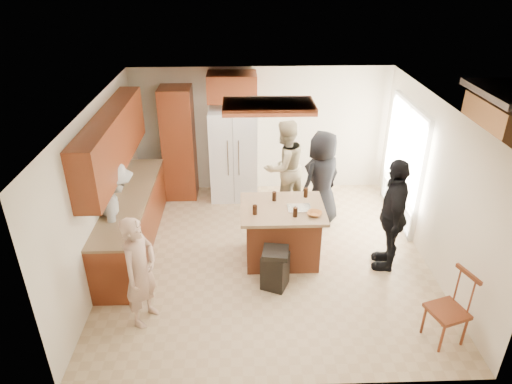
{
  "coord_description": "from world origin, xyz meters",
  "views": [
    {
      "loc": [
        -0.39,
        -6.06,
        4.35
      ],
      "look_at": [
        -0.18,
        0.05,
        1.15
      ],
      "focal_mm": 32.0,
      "sensor_mm": 36.0,
      "label": 1
    }
  ],
  "objects_px": {
    "person_front_left": "(140,272)",
    "kitchen_island": "(282,233)",
    "person_side_right": "(392,215)",
    "person_counter": "(117,214)",
    "person_behind_left": "(284,167)",
    "trash_bin": "(275,268)",
    "refrigerator": "(234,154)",
    "person_behind_right": "(322,179)",
    "spindle_chair": "(449,311)"
  },
  "relations": [
    {
      "from": "person_front_left",
      "to": "kitchen_island",
      "type": "relative_size",
      "value": 1.21
    },
    {
      "from": "person_front_left",
      "to": "trash_bin",
      "type": "height_order",
      "value": "person_front_left"
    },
    {
      "from": "person_behind_right",
      "to": "refrigerator",
      "type": "xyz_separation_m",
      "value": [
        -1.54,
        1.08,
        0.03
      ]
    },
    {
      "from": "trash_bin",
      "to": "spindle_chair",
      "type": "height_order",
      "value": "spindle_chair"
    },
    {
      "from": "spindle_chair",
      "to": "person_side_right",
      "type": "bearing_deg",
      "value": 100.39
    },
    {
      "from": "person_behind_right",
      "to": "refrigerator",
      "type": "distance_m",
      "value": 1.88
    },
    {
      "from": "person_side_right",
      "to": "person_counter",
      "type": "height_order",
      "value": "person_side_right"
    },
    {
      "from": "person_side_right",
      "to": "trash_bin",
      "type": "distance_m",
      "value": 1.92
    },
    {
      "from": "refrigerator",
      "to": "spindle_chair",
      "type": "height_order",
      "value": "refrigerator"
    },
    {
      "from": "person_behind_right",
      "to": "kitchen_island",
      "type": "relative_size",
      "value": 1.35
    },
    {
      "from": "kitchen_island",
      "to": "person_counter",
      "type": "bearing_deg",
      "value": 179.51
    },
    {
      "from": "person_behind_right",
      "to": "spindle_chair",
      "type": "relative_size",
      "value": 1.74
    },
    {
      "from": "person_front_left",
      "to": "person_side_right",
      "type": "relative_size",
      "value": 0.86
    },
    {
      "from": "person_counter",
      "to": "trash_bin",
      "type": "relative_size",
      "value": 2.68
    },
    {
      "from": "person_side_right",
      "to": "trash_bin",
      "type": "relative_size",
      "value": 2.86
    },
    {
      "from": "person_front_left",
      "to": "person_behind_left",
      "type": "bearing_deg",
      "value": -12.37
    },
    {
      "from": "person_side_right",
      "to": "person_counter",
      "type": "bearing_deg",
      "value": -79.4
    },
    {
      "from": "refrigerator",
      "to": "person_counter",
      "type": "bearing_deg",
      "value": -129.17
    },
    {
      "from": "person_side_right",
      "to": "spindle_chair",
      "type": "relative_size",
      "value": 1.81
    },
    {
      "from": "person_counter",
      "to": "refrigerator",
      "type": "bearing_deg",
      "value": -57.96
    },
    {
      "from": "person_behind_right",
      "to": "kitchen_island",
      "type": "distance_m",
      "value": 1.4
    },
    {
      "from": "person_behind_right",
      "to": "kitchen_island",
      "type": "bearing_deg",
      "value": 17.32
    },
    {
      "from": "person_front_left",
      "to": "spindle_chair",
      "type": "distance_m",
      "value": 3.87
    },
    {
      "from": "person_behind_left",
      "to": "person_side_right",
      "type": "bearing_deg",
      "value": 96.08
    },
    {
      "from": "person_behind_left",
      "to": "spindle_chair",
      "type": "bearing_deg",
      "value": 84.51
    },
    {
      "from": "person_behind_left",
      "to": "person_counter",
      "type": "height_order",
      "value": "person_behind_left"
    },
    {
      "from": "refrigerator",
      "to": "kitchen_island",
      "type": "relative_size",
      "value": 1.41
    },
    {
      "from": "person_behind_left",
      "to": "trash_bin",
      "type": "distance_m",
      "value": 2.36
    },
    {
      "from": "person_behind_left",
      "to": "spindle_chair",
      "type": "relative_size",
      "value": 1.78
    },
    {
      "from": "person_counter",
      "to": "trash_bin",
      "type": "height_order",
      "value": "person_counter"
    },
    {
      "from": "person_behind_right",
      "to": "trash_bin",
      "type": "distance_m",
      "value": 2.09
    },
    {
      "from": "kitchen_island",
      "to": "trash_bin",
      "type": "distance_m",
      "value": 0.73
    },
    {
      "from": "refrigerator",
      "to": "trash_bin",
      "type": "xyz_separation_m",
      "value": [
        0.62,
        -2.86,
        -0.58
      ]
    },
    {
      "from": "spindle_chair",
      "to": "person_behind_right",
      "type": "bearing_deg",
      "value": 111.4
    },
    {
      "from": "kitchen_island",
      "to": "spindle_chair",
      "type": "height_order",
      "value": "spindle_chair"
    },
    {
      "from": "person_front_left",
      "to": "person_behind_right",
      "type": "distance_m",
      "value": 3.62
    },
    {
      "from": "person_behind_right",
      "to": "person_front_left",
      "type": "bearing_deg",
      "value": 4.62
    },
    {
      "from": "person_behind_left",
      "to": "trash_bin",
      "type": "relative_size",
      "value": 2.82
    },
    {
      "from": "person_side_right",
      "to": "person_behind_left",
      "type": "bearing_deg",
      "value": -127.06
    },
    {
      "from": "spindle_chair",
      "to": "refrigerator",
      "type": "bearing_deg",
      "value": 124.02
    },
    {
      "from": "person_side_right",
      "to": "refrigerator",
      "type": "relative_size",
      "value": 1.0
    },
    {
      "from": "kitchen_island",
      "to": "person_side_right",
      "type": "bearing_deg",
      "value": -8.05
    },
    {
      "from": "person_side_right",
      "to": "kitchen_island",
      "type": "bearing_deg",
      "value": -83.97
    },
    {
      "from": "person_behind_right",
      "to": "trash_bin",
      "type": "height_order",
      "value": "person_behind_right"
    },
    {
      "from": "person_side_right",
      "to": "spindle_chair",
      "type": "distance_m",
      "value": 1.66
    },
    {
      "from": "refrigerator",
      "to": "trash_bin",
      "type": "height_order",
      "value": "refrigerator"
    },
    {
      "from": "person_side_right",
      "to": "refrigerator",
      "type": "distance_m",
      "value": 3.38
    },
    {
      "from": "spindle_chair",
      "to": "person_counter",
      "type": "bearing_deg",
      "value": 157.61
    },
    {
      "from": "trash_bin",
      "to": "person_behind_right",
      "type": "bearing_deg",
      "value": 62.57
    },
    {
      "from": "person_side_right",
      "to": "trash_bin",
      "type": "height_order",
      "value": "person_side_right"
    }
  ]
}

